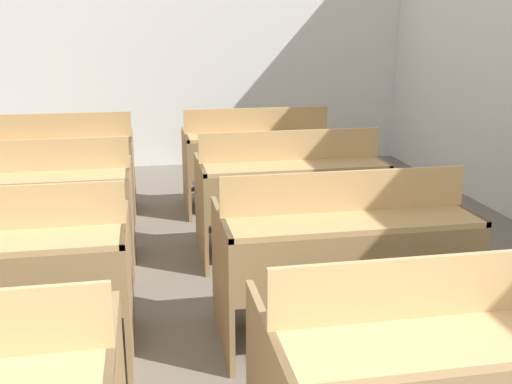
# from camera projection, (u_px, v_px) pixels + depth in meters

# --- Properties ---
(wall_back) EXTENTS (6.61, 0.06, 3.05)m
(wall_back) POSITION_uv_depth(u_px,v_px,m) (135.00, 38.00, 6.96)
(wall_back) COLOR silver
(wall_back) RESTS_ON ground_plane
(bench_front_right) EXTENTS (1.33, 0.72, 0.95)m
(bench_front_right) POSITION_uv_depth(u_px,v_px,m) (451.00, 375.00, 2.11)
(bench_front_right) COLOR #987A50
(bench_front_right) RESTS_ON ground_plane
(bench_second_right) EXTENTS (1.33, 0.72, 0.95)m
(bench_second_right) POSITION_uv_depth(u_px,v_px,m) (343.00, 253.00, 3.23)
(bench_second_right) COLOR #92744A
(bench_second_right) RESTS_ON ground_plane
(bench_third_left) EXTENTS (1.33, 0.72, 0.95)m
(bench_third_left) POSITION_uv_depth(u_px,v_px,m) (32.00, 206.00, 4.07)
(bench_third_left) COLOR #987A50
(bench_third_left) RESTS_ON ground_plane
(bench_third_right) EXTENTS (1.33, 0.72, 0.95)m
(bench_third_right) POSITION_uv_depth(u_px,v_px,m) (290.00, 192.00, 4.41)
(bench_third_right) COLOR #94754B
(bench_third_right) RESTS_ON ground_plane
(bench_back_left) EXTENTS (1.33, 0.72, 0.95)m
(bench_back_left) POSITION_uv_depth(u_px,v_px,m) (56.00, 166.00, 5.22)
(bench_back_left) COLOR olive
(bench_back_left) RESTS_ON ground_plane
(bench_back_right) EXTENTS (1.33, 0.72, 0.95)m
(bench_back_right) POSITION_uv_depth(u_px,v_px,m) (257.00, 157.00, 5.55)
(bench_back_right) COLOR olive
(bench_back_right) RESTS_ON ground_plane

